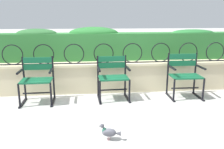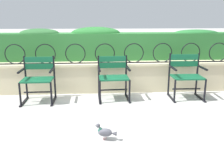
{
  "view_description": "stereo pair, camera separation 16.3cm",
  "coord_description": "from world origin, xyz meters",
  "px_view_note": "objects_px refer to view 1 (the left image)",
  "views": [
    {
      "loc": [
        -0.44,
        -4.07,
        1.57
      ],
      "look_at": [
        0.0,
        0.11,
        0.55
      ],
      "focal_mm": 37.71,
      "sensor_mm": 36.0,
      "label": 1
    },
    {
      "loc": [
        -0.27,
        -4.09,
        1.57
      ],
      "look_at": [
        0.0,
        0.11,
        0.55
      ],
      "focal_mm": 37.71,
      "sensor_mm": 36.0,
      "label": 2
    }
  ],
  "objects_px": {
    "park_chair_left": "(37,78)",
    "pigeon_near_chairs": "(109,132)",
    "park_chair_centre": "(113,76)",
    "park_chair_right": "(184,74)"
  },
  "relations": [
    {
      "from": "park_chair_left",
      "to": "pigeon_near_chairs",
      "type": "xyz_separation_m",
      "value": [
        1.21,
        -1.59,
        -0.35
      ]
    },
    {
      "from": "park_chair_left",
      "to": "park_chair_centre",
      "type": "height_order",
      "value": "park_chair_left"
    },
    {
      "from": "park_chair_right",
      "to": "pigeon_near_chairs",
      "type": "xyz_separation_m",
      "value": [
        -1.67,
        -1.61,
        -0.36
      ]
    },
    {
      "from": "park_chair_left",
      "to": "park_chair_centre",
      "type": "bearing_deg",
      "value": 2.17
    },
    {
      "from": "park_chair_centre",
      "to": "pigeon_near_chairs",
      "type": "xyz_separation_m",
      "value": [
        -0.22,
        -1.64,
        -0.35
      ]
    },
    {
      "from": "park_chair_centre",
      "to": "pigeon_near_chairs",
      "type": "distance_m",
      "value": 1.69
    },
    {
      "from": "park_chair_left",
      "to": "park_chair_right",
      "type": "distance_m",
      "value": 2.88
    },
    {
      "from": "park_chair_left",
      "to": "pigeon_near_chairs",
      "type": "bearing_deg",
      "value": -52.57
    },
    {
      "from": "park_chair_right",
      "to": "pigeon_near_chairs",
      "type": "distance_m",
      "value": 2.34
    },
    {
      "from": "park_chair_centre",
      "to": "park_chair_right",
      "type": "distance_m",
      "value": 1.44
    }
  ]
}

